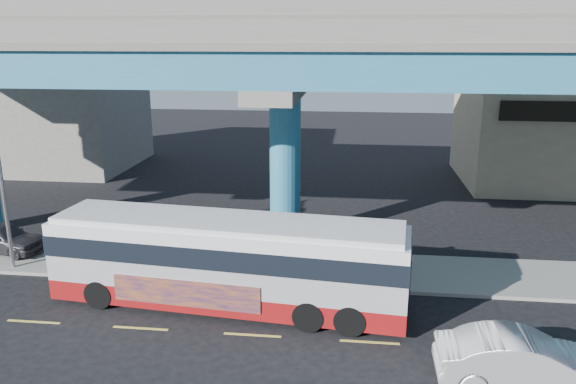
# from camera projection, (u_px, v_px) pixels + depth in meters

# --- Properties ---
(ground) EXTENTS (120.00, 120.00, 0.00)m
(ground) POSITION_uv_depth(u_px,v_px,m) (254.00, 331.00, 19.58)
(ground) COLOR black
(ground) RESTS_ON ground
(sidewalk) EXTENTS (70.00, 4.00, 0.15)m
(sidewalk) POSITION_uv_depth(u_px,v_px,m) (276.00, 267.00, 24.82)
(sidewalk) COLOR gray
(sidewalk) RESTS_ON ground
(lane_markings) EXTENTS (58.00, 0.12, 0.01)m
(lane_markings) POSITION_uv_depth(u_px,v_px,m) (252.00, 335.00, 19.29)
(lane_markings) COLOR #D8C64C
(lane_markings) RESTS_ON ground
(viaduct) EXTENTS (52.00, 12.40, 11.70)m
(viaduct) POSITION_uv_depth(u_px,v_px,m) (285.00, 54.00, 25.85)
(viaduct) COLOR #24678B
(viaduct) RESTS_ON ground
(building_beige) EXTENTS (14.00, 10.23, 7.00)m
(building_beige) POSITION_uv_depth(u_px,v_px,m) (569.00, 133.00, 38.61)
(building_beige) COLOR #C1B18A
(building_beige) RESTS_ON ground
(building_concrete) EXTENTS (12.00, 10.00, 9.00)m
(building_concrete) POSITION_uv_depth(u_px,v_px,m) (54.00, 109.00, 43.59)
(building_concrete) COLOR gray
(building_concrete) RESTS_ON ground
(transit_bus) EXTENTS (13.64, 4.21, 3.45)m
(transit_bus) POSITION_uv_depth(u_px,v_px,m) (228.00, 259.00, 20.98)
(transit_bus) COLOR maroon
(transit_bus) RESTS_ON ground
(sedan) EXTENTS (1.80, 4.98, 1.63)m
(sedan) POSITION_uv_depth(u_px,v_px,m) (523.00, 361.00, 16.30)
(sedan) COLOR #B3B3B8
(sedan) RESTS_ON ground
(parked_car) EXTENTS (3.07, 4.69, 1.41)m
(parked_car) POSITION_uv_depth(u_px,v_px,m) (2.00, 237.00, 26.23)
(parked_car) COLOR #333238
(parked_car) RESTS_ON sidewalk
(stop_sign) EXTENTS (0.80, 0.15, 2.69)m
(stop_sign) POSITION_uv_depth(u_px,v_px,m) (355.00, 237.00, 22.63)
(stop_sign) COLOR gray
(stop_sign) RESTS_ON sidewalk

